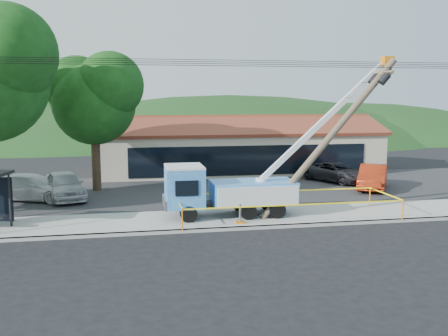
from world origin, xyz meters
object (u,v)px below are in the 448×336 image
Objects in this scene: leaning_pole at (335,131)px; car_silver at (65,201)px; car_white at (32,202)px; car_red at (372,190)px; utility_truck at (228,188)px; car_dark at (336,183)px.

leaning_pole reaches higher than car_silver.
leaning_pole is 1.51× the size of car_white.
leaning_pole is at bearing -99.38° from car_red.
car_dark is at bearing 42.70° from utility_truck.
utility_truck is 2.23× the size of car_white.
car_red is at bearing 28.18° from utility_truck.
car_white is (-15.85, 6.93, -4.45)m from leaning_pole.
car_red is at bearing -72.71° from car_white.
car_white is (-1.85, 0.01, 0.00)m from car_silver.
utility_truck is 2.45× the size of car_red.
leaning_pole is 16.23m from car_silver.
car_white is at bearing 149.94° from utility_truck.
utility_truck is 6.07m from leaning_pole.
car_dark is (4.33, 9.69, -4.45)m from leaning_pole.
utility_truck is 13.19m from car_dark.
leaning_pole is 1.63× the size of car_silver.
leaning_pole is (5.29, -0.82, 2.87)m from utility_truck.
utility_truck is 1.47× the size of leaning_pole.
utility_truck reaches higher than car_dark.
utility_truck is at bearing -164.93° from car_dark.
car_white is at bearing 163.64° from car_silver.
car_white is 1.06× the size of car_dark.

